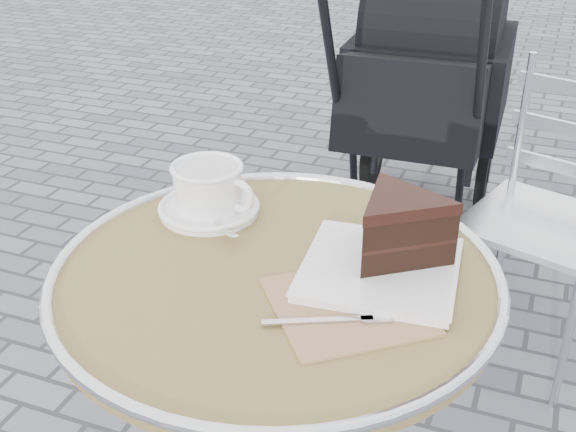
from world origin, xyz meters
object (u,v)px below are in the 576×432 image
(cafe_table, at_px, (277,352))
(baby_stroller, at_px, (424,98))
(cake_plate_set, at_px, (394,238))
(bistro_chair, at_px, (561,184))
(cappuccino_set, at_px, (209,192))

(cafe_table, distance_m, baby_stroller, 1.57)
(cake_plate_set, relative_size, bistro_chair, 0.46)
(bistro_chair, relative_size, baby_stroller, 0.74)
(baby_stroller, bearing_deg, cafe_table, -89.49)
(cake_plate_set, relative_size, baby_stroller, 0.34)
(cappuccino_set, distance_m, bistro_chair, 1.08)
(cappuccino_set, distance_m, baby_stroller, 1.46)
(cafe_table, relative_size, baby_stroller, 0.66)
(cafe_table, bearing_deg, baby_stroller, 92.50)
(cafe_table, xyz_separation_m, cappuccino_set, (-0.18, 0.14, 0.21))
(baby_stroller, bearing_deg, cappuccino_set, -96.62)
(cafe_table, relative_size, cappuccino_set, 3.96)
(cappuccino_set, bearing_deg, cafe_table, -27.48)
(cafe_table, xyz_separation_m, cake_plate_set, (0.17, 0.07, 0.22))
(cappuccino_set, relative_size, cake_plate_set, 0.49)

